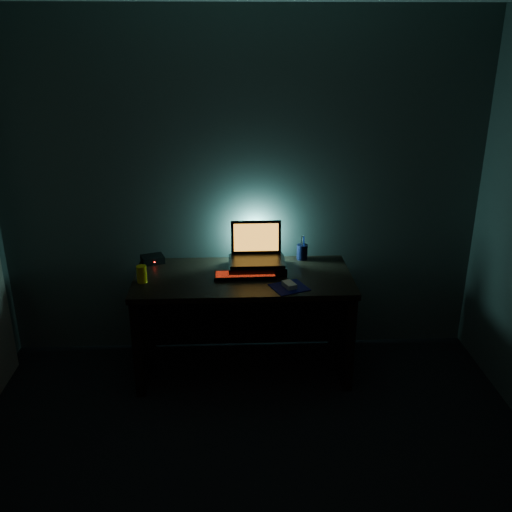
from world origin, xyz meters
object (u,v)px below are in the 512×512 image
(keyboard, at_px, (245,275))
(juice_glass, at_px, (142,274))
(mouse, at_px, (289,285))
(laptop, at_px, (257,251))
(router, at_px, (153,259))
(pen_cup, at_px, (302,252))

(keyboard, xyz_separation_m, juice_glass, (-0.69, -0.06, 0.05))
(keyboard, xyz_separation_m, mouse, (0.28, -0.19, 0.01))
(laptop, height_order, router, laptop)
(pen_cup, xyz_separation_m, juice_glass, (-1.12, -0.37, 0.00))
(juice_glass, bearing_deg, keyboard, 4.57)
(mouse, bearing_deg, juice_glass, 150.07)
(laptop, height_order, mouse, laptop)
(laptop, bearing_deg, keyboard, -115.86)
(juice_glass, xyz_separation_m, router, (0.03, 0.35, -0.03))
(mouse, xyz_separation_m, juice_glass, (-0.98, 0.13, 0.04))
(laptop, bearing_deg, router, 171.26)
(laptop, relative_size, juice_glass, 3.26)
(keyboard, xyz_separation_m, router, (-0.67, 0.29, 0.01))
(pen_cup, distance_m, juice_glass, 1.18)
(laptop, distance_m, juice_glass, 0.82)
(keyboard, relative_size, juice_glass, 3.64)
(juice_glass, bearing_deg, laptop, 16.82)
(keyboard, bearing_deg, juice_glass, -176.42)
(laptop, xyz_separation_m, router, (-0.75, 0.11, -0.09))
(laptop, height_order, juice_glass, laptop)
(keyboard, distance_m, mouse, 0.34)
(router, bearing_deg, mouse, -46.62)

